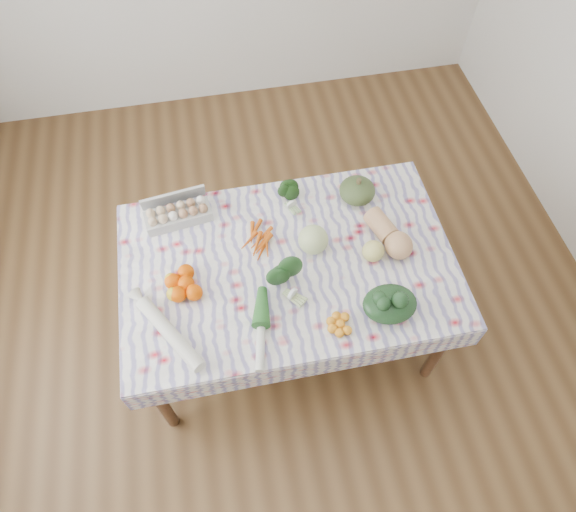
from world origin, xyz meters
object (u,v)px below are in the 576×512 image
object	(u,v)px
butternut_squash	(389,233)
egg_carton	(178,215)
grapefruit	(373,251)
dining_table	(288,271)
cabbage	(313,240)
kabocha_squash	(357,191)

from	to	relation	value
butternut_squash	egg_carton	bearing A→B (deg)	143.80
butternut_squash	grapefruit	bearing A→B (deg)	-160.74
dining_table	butternut_squash	world-z (taller)	butternut_squash
dining_table	butternut_squash	size ratio (longest dim) A/B	5.36
cabbage	kabocha_squash	bearing A→B (deg)	42.20
egg_carton	cabbage	xyz separation A→B (m)	(0.65, -0.31, 0.03)
butternut_squash	cabbage	bearing A→B (deg)	157.53
kabocha_squash	butternut_squash	distance (m)	0.31
kabocha_squash	grapefruit	world-z (taller)	kabocha_squash
dining_table	cabbage	distance (m)	0.22
dining_table	kabocha_squash	bearing A→B (deg)	37.10
egg_carton	cabbage	size ratio (longest dim) A/B	2.27
dining_table	egg_carton	size ratio (longest dim) A/B	4.69
grapefruit	egg_carton	bearing A→B (deg)	155.69
dining_table	butternut_squash	bearing A→B (deg)	3.32
dining_table	kabocha_squash	size ratio (longest dim) A/B	8.35
dining_table	cabbage	xyz separation A→B (m)	(0.14, 0.06, 0.16)
butternut_squash	grapefruit	xyz separation A→B (m)	(-0.11, -0.08, -0.01)
egg_carton	grapefruit	distance (m)	1.02
dining_table	grapefruit	distance (m)	0.44
dining_table	grapefruit	size ratio (longest dim) A/B	14.68
dining_table	butternut_squash	distance (m)	0.55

